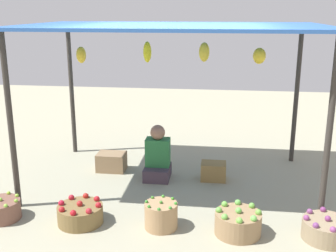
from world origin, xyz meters
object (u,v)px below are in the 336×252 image
object	(u,v)px
basket_limes	(2,210)
basket_green_apples	(238,223)
wooden_crate_near_vendor	(213,171)
wooden_crate_stacked_rear	(112,162)
vendor_person	(158,158)
basket_purple_onions	(327,229)
basket_red_apples	(80,214)
basket_green_chilies	(161,215)

from	to	relation	value
basket_limes	basket_green_apples	world-z (taller)	basket_green_apples
wooden_crate_near_vendor	basket_limes	bearing A→B (deg)	-148.50
basket_green_apples	wooden_crate_near_vendor	distance (m)	1.50
wooden_crate_stacked_rear	vendor_person	bearing A→B (deg)	-14.67
vendor_person	wooden_crate_stacked_rear	size ratio (longest dim) A/B	1.87
basket_purple_onions	wooden_crate_stacked_rear	distance (m)	3.19
basket_red_apples	wooden_crate_stacked_rear	world-z (taller)	basket_red_apples
basket_limes	wooden_crate_near_vendor	distance (m)	2.82
basket_green_chilies	wooden_crate_stacked_rear	bearing A→B (deg)	121.45
basket_red_apples	basket_green_chilies	world-z (taller)	basket_green_chilies
basket_limes	basket_green_chilies	distance (m)	1.86
basket_green_apples	basket_purple_onions	bearing A→B (deg)	0.77
basket_limes	basket_purple_onions	size ratio (longest dim) A/B	0.84
basket_green_chilies	wooden_crate_stacked_rear	distance (m)	1.88
basket_purple_onions	wooden_crate_stacked_rear	xyz separation A→B (m)	(-2.75, 1.62, 0.03)
basket_green_apples	basket_green_chilies	bearing A→B (deg)	178.15
basket_purple_onions	wooden_crate_near_vendor	world-z (taller)	basket_purple_onions
wooden_crate_near_vendor	wooden_crate_stacked_rear	world-z (taller)	wooden_crate_stacked_rear
basket_red_apples	basket_green_chilies	size ratio (longest dim) A/B	1.40
wooden_crate_near_vendor	wooden_crate_stacked_rear	distance (m)	1.54
basket_purple_onions	basket_limes	bearing A→B (deg)	-179.72
vendor_person	basket_red_apples	xyz separation A→B (m)	(-0.67, -1.42, -0.19)
basket_red_apples	wooden_crate_near_vendor	distance (m)	2.06
basket_green_chilies	basket_green_apples	world-z (taller)	basket_green_chilies
basket_purple_onions	wooden_crate_near_vendor	distance (m)	1.90
basket_green_apples	wooden_crate_near_vendor	size ratio (longest dim) A/B	1.43
basket_green_chilies	wooden_crate_near_vendor	xyz separation A→B (m)	(0.55, 1.44, -0.02)
basket_limes	wooden_crate_near_vendor	xyz separation A→B (m)	(2.40, 1.47, 0.01)
basket_green_chilies	basket_green_apples	size ratio (longest dim) A/B	0.73
basket_limes	basket_red_apples	distance (m)	0.93
basket_red_apples	basket_purple_onions	bearing A→B (deg)	-0.17
vendor_person	wooden_crate_stacked_rear	distance (m)	0.77
basket_limes	basket_purple_onions	distance (m)	3.63
basket_green_apples	wooden_crate_near_vendor	xyz separation A→B (m)	(-0.30, 1.47, -0.00)
basket_limes	basket_purple_onions	xyz separation A→B (m)	(3.63, 0.02, -0.01)
basket_red_apples	basket_green_apples	world-z (taller)	basket_green_apples
basket_limes	basket_green_chilies	world-z (taller)	basket_green_chilies
basket_limes	wooden_crate_stacked_rear	bearing A→B (deg)	61.88
basket_purple_onions	basket_green_chilies	bearing A→B (deg)	179.52
basket_green_apples	wooden_crate_stacked_rear	world-z (taller)	basket_green_apples
basket_green_apples	wooden_crate_near_vendor	bearing A→B (deg)	101.39
basket_green_chilies	basket_limes	bearing A→B (deg)	-179.01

